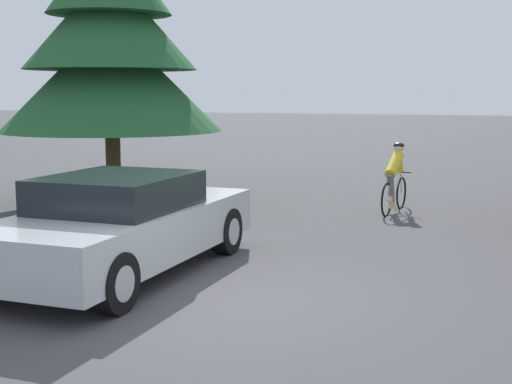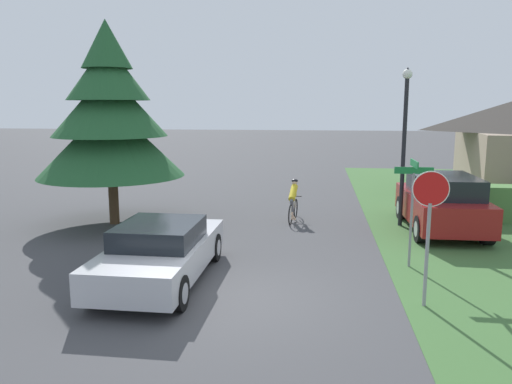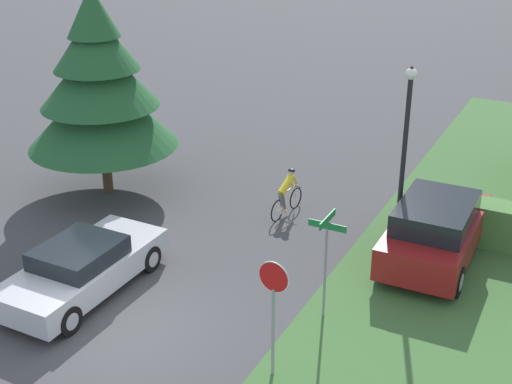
# 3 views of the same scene
# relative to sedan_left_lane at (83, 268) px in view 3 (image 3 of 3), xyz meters

# --- Properties ---
(ground_plane) EXTENTS (140.00, 140.00, 0.00)m
(ground_plane) POSITION_rel_sedan_left_lane_xyz_m (1.79, -0.84, -0.66)
(ground_plane) COLOR #424244
(sedan_left_lane) EXTENTS (1.98, 4.62, 1.34)m
(sedan_left_lane) POSITION_rel_sedan_left_lane_xyz_m (0.00, 0.00, 0.00)
(sedan_left_lane) COLOR #BCBCC1
(sedan_left_lane) RESTS_ON ground
(cyclist) EXTENTS (0.44, 1.75, 1.42)m
(cyclist) POSITION_rel_sedan_left_lane_xyz_m (2.62, 6.21, 0.03)
(cyclist) COLOR black
(cyclist) RESTS_ON ground
(parked_suv_right) EXTENTS (2.15, 4.56, 1.76)m
(parked_suv_right) POSITION_rel_sedan_left_lane_xyz_m (7.26, 5.46, 0.21)
(parked_suv_right) COLOR maroon
(parked_suv_right) RESTS_ON ground
(stop_sign) EXTENTS (0.68, 0.07, 2.66)m
(stop_sign) POSITION_rel_sedan_left_lane_xyz_m (5.52, -0.75, 1.20)
(stop_sign) COLOR gray
(stop_sign) RESTS_ON ground
(street_lamp) EXTENTS (0.31, 0.31, 5.04)m
(street_lamp) POSITION_rel_sedan_left_lane_xyz_m (6.11, 5.98, 2.40)
(street_lamp) COLOR black
(street_lamp) RESTS_ON ground
(street_name_sign) EXTENTS (0.90, 0.90, 2.60)m
(street_name_sign) POSITION_rel_sedan_left_lane_xyz_m (5.66, 1.69, 1.14)
(street_name_sign) COLOR gray
(street_name_sign) RESTS_ON ground
(conifer_tall_near) EXTENTS (4.68, 4.68, 6.52)m
(conifer_tall_near) POSITION_rel_sedan_left_lane_xyz_m (-3.24, 5.14, 2.83)
(conifer_tall_near) COLOR #4C3823
(conifer_tall_near) RESTS_ON ground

